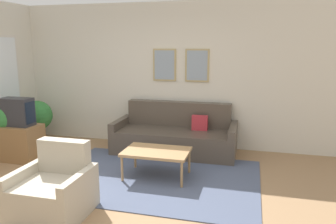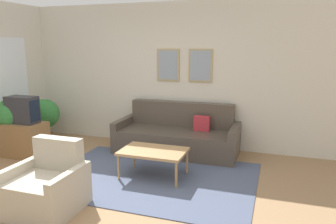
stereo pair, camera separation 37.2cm
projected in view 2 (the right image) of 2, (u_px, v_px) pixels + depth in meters
ground_plane at (85, 202)px, 4.08m from camera, size 16.00×16.00×0.00m
area_rug at (151, 177)px, 4.83m from camera, size 3.01×2.12×0.01m
wall_back at (159, 75)px, 6.30m from camera, size 8.00×0.09×2.70m
couch at (177, 136)px, 5.92m from camera, size 2.18×0.90×0.88m
coffee_table at (153, 152)px, 4.78m from camera, size 0.95×0.62×0.41m
tv_stand at (25, 139)px, 5.73m from camera, size 0.70×0.49×0.59m
tv at (22, 110)px, 5.62m from camera, size 0.53×0.28×0.47m
armchair at (46, 188)px, 3.85m from camera, size 0.81×0.76×0.81m
potted_plant_tall at (13, 118)px, 5.81m from camera, size 0.59×0.59×1.00m
potted_plant_by_window at (45, 115)px, 6.61m from camera, size 0.58×0.58×0.85m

